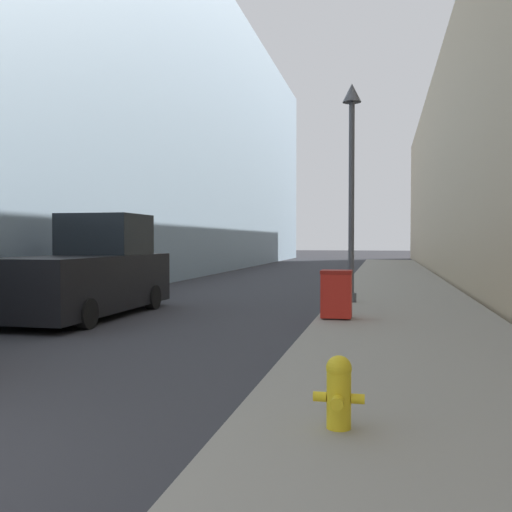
{
  "coord_description": "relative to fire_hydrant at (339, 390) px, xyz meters",
  "views": [
    {
      "loc": [
        4.69,
        -2.85,
        1.83
      ],
      "look_at": [
        -0.12,
        18.62,
        1.22
      ],
      "focal_mm": 40.0,
      "sensor_mm": 36.0,
      "label": 1
    }
  ],
  "objects": [
    {
      "name": "sidewalk_right",
      "position": [
        0.94,
        15.71,
        -0.41
      ],
      "size": [
        3.98,
        60.0,
        0.13
      ],
      "color": "gray",
      "rests_on": "ground"
    },
    {
      "name": "building_left_glass",
      "position": [
        -14.49,
        23.71,
        7.73
      ],
      "size": [
        12.0,
        60.0,
        16.42
      ],
      "color": "#849EB2",
      "rests_on": "ground"
    },
    {
      "name": "fire_hydrant",
      "position": [
        0.0,
        0.0,
        0.0
      ],
      "size": [
        0.46,
        0.35,
        0.66
      ],
      "color": "yellow",
      "rests_on": "sidewalk_right"
    },
    {
      "name": "trash_bin",
      "position": [
        -0.6,
        7.24,
        0.2
      ],
      "size": [
        0.66,
        0.58,
        1.05
      ],
      "color": "red",
      "rests_on": "sidewalk_right"
    },
    {
      "name": "lamppost",
      "position": [
        -0.47,
        10.66,
        3.55
      ],
      "size": [
        0.51,
        0.51,
        5.96
      ],
      "color": "#4C4C51",
      "rests_on": "sidewalk_right"
    },
    {
      "name": "pickup_truck",
      "position": [
        -6.53,
        7.39,
        0.55
      ],
      "size": [
        2.15,
        5.56,
        2.49
      ],
      "color": "black",
      "rests_on": "ground"
    }
  ]
}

